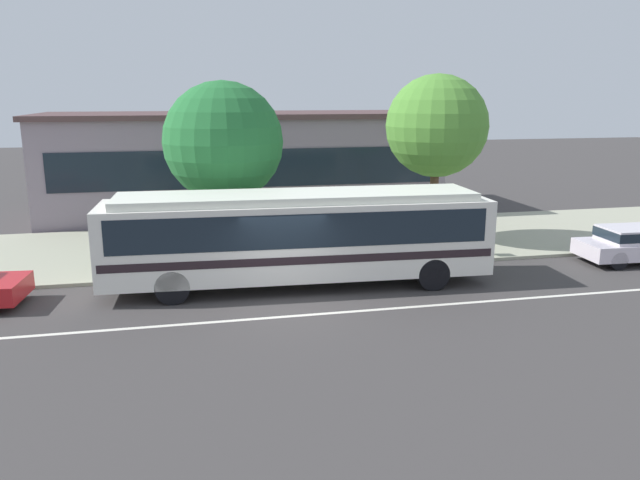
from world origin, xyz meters
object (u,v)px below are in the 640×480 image
(transit_bus, at_px, (298,232))
(street_tree_mid_block, at_px, (437,126))
(pedestrian_waiting_near_sign, at_px, (207,232))
(bus_stop_sign, at_px, (436,211))
(street_tree_near_stop, at_px, (223,142))

(transit_bus, height_order, street_tree_mid_block, street_tree_mid_block)
(pedestrian_waiting_near_sign, relative_size, bus_stop_sign, 0.69)
(pedestrian_waiting_near_sign, distance_m, street_tree_mid_block, 9.71)
(street_tree_near_stop, bearing_deg, transit_bus, -63.17)
(transit_bus, relative_size, bus_stop_sign, 4.60)
(transit_bus, xyz_separation_m, street_tree_near_stop, (-1.96, 3.87, 2.52))
(transit_bus, bearing_deg, street_tree_near_stop, 116.83)
(transit_bus, height_order, street_tree_near_stop, street_tree_near_stop)
(pedestrian_waiting_near_sign, bearing_deg, street_tree_near_stop, 42.40)
(pedestrian_waiting_near_sign, distance_m, bus_stop_sign, 8.22)
(pedestrian_waiting_near_sign, xyz_separation_m, street_tree_near_stop, (0.71, 0.65, 3.07))
(pedestrian_waiting_near_sign, bearing_deg, bus_stop_sign, -7.56)
(street_tree_near_stop, bearing_deg, bus_stop_sign, -13.10)
(transit_bus, relative_size, pedestrian_waiting_near_sign, 6.71)
(transit_bus, bearing_deg, pedestrian_waiting_near_sign, 129.61)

